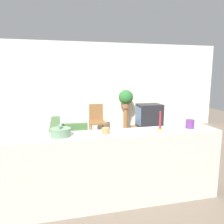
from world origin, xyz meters
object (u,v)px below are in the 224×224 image
at_px(potted_plant, 126,98).
at_px(wooden_chair, 97,119).
at_px(couch, 70,145).
at_px(television, 149,115).
at_px(decorative_bowl, 61,132).

bearing_deg(potted_plant, wooden_chair, -157.89).
xyz_separation_m(couch, potted_plant, (1.79, 1.85, 0.77)).
relative_size(couch, television, 2.99).
bearing_deg(television, couch, -164.81).
xyz_separation_m(television, wooden_chair, (-1.19, 0.91, -0.22)).
bearing_deg(couch, decorative_bowl, -95.31).
relative_size(television, potted_plant, 1.07).
xyz_separation_m(television, decorative_bowl, (-2.18, -2.40, 0.32)).
relative_size(wooden_chair, potted_plant, 1.62).
bearing_deg(decorative_bowl, wooden_chair, 73.27).
distance_m(television, decorative_bowl, 3.26).
bearing_deg(decorative_bowl, potted_plant, 62.03).
xyz_separation_m(wooden_chair, potted_plant, (0.97, 0.40, 0.54)).
relative_size(couch, potted_plant, 3.19).
distance_m(couch, decorative_bowl, 2.02).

